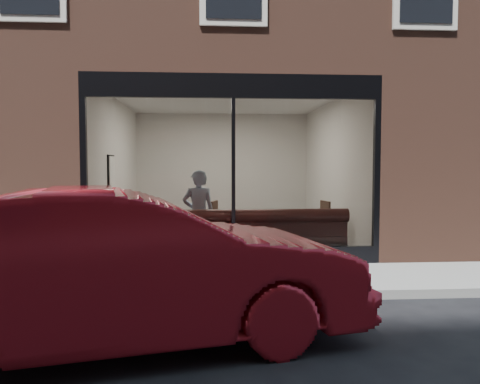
{
  "coord_description": "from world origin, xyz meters",
  "views": [
    {
      "loc": [
        -0.43,
        -5.75,
        1.69
      ],
      "look_at": [
        0.14,
        2.4,
        1.22
      ],
      "focal_mm": 35.0,
      "sensor_mm": 36.0,
      "label": 1
    }
  ],
  "objects": [
    {
      "name": "host_building_pier_left",
      "position": [
        -3.75,
        8.0,
        1.6
      ],
      "size": [
        2.5,
        12.0,
        3.2
      ],
      "primitive_type": "cube",
      "color": "brown",
      "rests_on": "ground"
    },
    {
      "name": "cafe_chair_right",
      "position": [
        1.82,
        3.73,
        0.24
      ],
      "size": [
        0.51,
        0.51,
        0.04
      ],
      "primitive_type": "cube",
      "rotation": [
        0.0,
        0.0,
        3.31
      ],
      "color": "black",
      "rests_on": "cafe_floor"
    },
    {
      "name": "parked_car",
      "position": [
        -1.2,
        -1.41,
        0.74
      ],
      "size": [
        4.72,
        2.53,
        1.48
      ],
      "primitive_type": "imported",
      "rotation": [
        0.0,
        0.0,
        1.8
      ],
      "color": "#AB1722",
      "rests_on": "ground"
    },
    {
      "name": "cafe_wall_right",
      "position": [
        2.49,
        5.0,
        1.6
      ],
      "size": [
        0.0,
        6.0,
        6.0
      ],
      "primitive_type": "plane",
      "rotation": [
        1.57,
        0.0,
        -1.57
      ],
      "color": "silver",
      "rests_on": "ground"
    },
    {
      "name": "banquette",
      "position": [
        0.0,
        2.45,
        0.23
      ],
      "size": [
        4.0,
        0.55,
        0.45
      ],
      "primitive_type": "cube",
      "color": "#3C1615",
      "rests_on": "cafe_floor"
    },
    {
      "name": "kerb_near",
      "position": [
        0.0,
        -0.05,
        0.06
      ],
      "size": [
        40.0,
        0.1,
        0.12
      ],
      "primitive_type": "cube",
      "color": "gray",
      "rests_on": "ground"
    },
    {
      "name": "host_building_pier_right",
      "position": [
        3.75,
        8.0,
        1.6
      ],
      "size": [
        2.5,
        12.0,
        3.2
      ],
      "primitive_type": "cube",
      "color": "brown",
      "rests_on": "ground"
    },
    {
      "name": "sidewalk_near",
      "position": [
        0.0,
        1.0,
        0.01
      ],
      "size": [
        40.0,
        2.0,
        0.01
      ],
      "primitive_type": "cube",
      "color": "gray",
      "rests_on": "ground"
    },
    {
      "name": "cafe_table_right",
      "position": [
        0.5,
        3.19,
        0.74
      ],
      "size": [
        0.6,
        0.6,
        0.04
      ],
      "primitive_type": "cube",
      "rotation": [
        0.0,
        0.0,
        -0.09
      ],
      "color": "black",
      "rests_on": "cafe_floor"
    },
    {
      "name": "storefront_glass",
      "position": [
        0.0,
        2.02,
        1.55
      ],
      "size": [
        4.8,
        0.0,
        4.8
      ],
      "primitive_type": "plane",
      "rotation": [
        1.57,
        0.0,
        0.0
      ],
      "color": "white",
      "rests_on": "storefront_kick"
    },
    {
      "name": "cafe_wall_left",
      "position": [
        -2.49,
        5.0,
        1.6
      ],
      "size": [
        0.0,
        6.0,
        6.0
      ],
      "primitive_type": "plane",
      "rotation": [
        1.57,
        0.0,
        1.57
      ],
      "color": "silver",
      "rests_on": "ground"
    },
    {
      "name": "storefront_mullion",
      "position": [
        0.0,
        2.05,
        1.55
      ],
      "size": [
        0.06,
        0.1,
        2.5
      ],
      "primitive_type": "cube",
      "color": "black",
      "rests_on": "storefront_kick"
    },
    {
      "name": "storefront_kick",
      "position": [
        0.0,
        2.05,
        0.15
      ],
      "size": [
        5.0,
        0.1,
        0.3
      ],
      "primitive_type": "cube",
      "color": "black",
      "rests_on": "ground"
    },
    {
      "name": "host_building_backfill",
      "position": [
        0.0,
        11.0,
        1.6
      ],
      "size": [
        5.0,
        6.0,
        3.2
      ],
      "primitive_type": "cube",
      "color": "brown",
      "rests_on": "ground"
    },
    {
      "name": "cafe_wall_back",
      "position": [
        0.0,
        7.99,
        1.6
      ],
      "size": [
        5.0,
        0.0,
        5.0
      ],
      "primitive_type": "plane",
      "rotation": [
        1.57,
        0.0,
        0.0
      ],
      "color": "silver",
      "rests_on": "ground"
    },
    {
      "name": "ground",
      "position": [
        0.0,
        0.0,
        0.0
      ],
      "size": [
        120.0,
        120.0,
        0.0
      ],
      "primitive_type": "plane",
      "color": "black",
      "rests_on": "ground"
    },
    {
      "name": "cafe_chair_left",
      "position": [
        -0.48,
        3.95,
        0.24
      ],
      "size": [
        0.56,
        0.56,
        0.04
      ],
      "primitive_type": "cube",
      "rotation": [
        0.0,
        0.0,
        2.87
      ],
      "color": "black",
      "rests_on": "cafe_floor"
    },
    {
      "name": "cafe_table_left",
      "position": [
        -1.65,
        3.11,
        0.74
      ],
      "size": [
        0.84,
        0.84,
        0.04
      ],
      "primitive_type": "cube",
      "rotation": [
        0.0,
        0.0,
        0.27
      ],
      "color": "black",
      "rests_on": "cafe_floor"
    },
    {
      "name": "storefront_header",
      "position": [
        0.0,
        2.05,
        3.0
      ],
      "size": [
        5.0,
        0.1,
        0.4
      ],
      "primitive_type": "cube",
      "color": "black",
      "rests_on": "host_building_upper"
    },
    {
      "name": "person",
      "position": [
        -0.6,
        2.76,
        0.8
      ],
      "size": [
        0.6,
        0.41,
        1.6
      ],
      "primitive_type": "imported",
      "rotation": [
        0.0,
        0.0,
        3.19
      ],
      "color": "#A9C2DD",
      "rests_on": "cafe_floor"
    },
    {
      "name": "cafe_ceiling",
      "position": [
        0.0,
        5.0,
        3.19
      ],
      "size": [
        6.0,
        6.0,
        0.0
      ],
      "primitive_type": "plane",
      "rotation": [
        3.14,
        0.0,
        0.0
      ],
      "color": "white",
      "rests_on": "host_building_upper"
    },
    {
      "name": "cafe_floor",
      "position": [
        0.0,
        5.0,
        0.02
      ],
      "size": [
        6.0,
        6.0,
        0.0
      ],
      "primitive_type": "plane",
      "color": "#2D2D30",
      "rests_on": "ground"
    },
    {
      "name": "wall_poster",
      "position": [
        -2.45,
        4.29,
        1.52
      ],
      "size": [
        0.02,
        0.54,
        0.72
      ],
      "primitive_type": "cube",
      "color": "white",
      "rests_on": "cafe_wall_left"
    }
  ]
}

